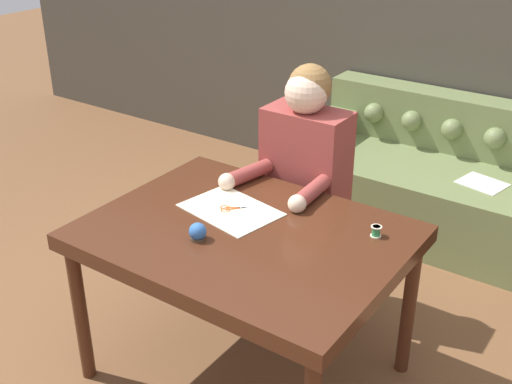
% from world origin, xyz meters
% --- Properties ---
extents(wall_back, '(8.00, 0.06, 2.60)m').
position_xyz_m(wall_back, '(0.00, 2.32, 1.30)').
color(wall_back, '#474238').
rests_on(wall_back, ground_plane).
extents(dining_table, '(1.26, 0.96, 0.74)m').
position_xyz_m(dining_table, '(-0.02, 0.11, 0.67)').
color(dining_table, '#472314').
rests_on(dining_table, ground_plane).
extents(couch, '(1.72, 0.83, 0.80)m').
position_xyz_m(couch, '(0.18, 1.90, 0.30)').
color(couch, olive).
rests_on(couch, ground_plane).
extents(person, '(0.46, 0.55, 1.27)m').
position_xyz_m(person, '(-0.11, 0.73, 0.64)').
color(person, '#33281E').
rests_on(person, ground_plane).
extents(pattern_paper_main, '(0.45, 0.35, 0.00)m').
position_xyz_m(pattern_paper_main, '(-0.17, 0.22, 0.74)').
color(pattern_paper_main, beige).
rests_on(pattern_paper_main, dining_table).
extents(scissors, '(0.17, 0.16, 0.01)m').
position_xyz_m(scissors, '(-0.16, 0.23, 0.74)').
color(scissors, silver).
rests_on(scissors, dining_table).
extents(thread_spool, '(0.04, 0.04, 0.05)m').
position_xyz_m(thread_spool, '(0.44, 0.37, 0.76)').
color(thread_spool, '#338C4C').
rests_on(thread_spool, dining_table).
extents(pin_cushion, '(0.07, 0.07, 0.07)m').
position_xyz_m(pin_cushion, '(-0.13, -0.05, 0.77)').
color(pin_cushion, '#4C3828').
rests_on(pin_cushion, dining_table).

